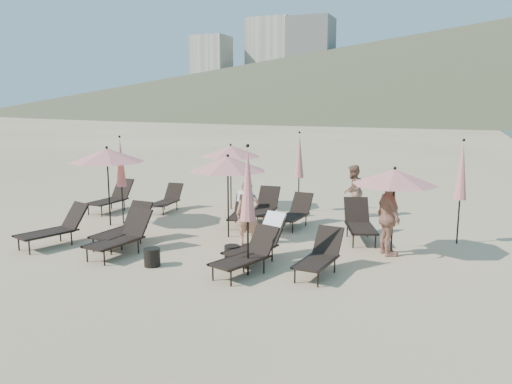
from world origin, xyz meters
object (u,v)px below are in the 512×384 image
at_px(umbrella_closed_2, 121,163).
at_px(side_table_0, 152,257).
at_px(lounger_2, 121,236).
at_px(lounger_6, 112,197).
at_px(lounger_0, 55,227).
at_px(lounger_4, 247,254).
at_px(lounger_1, 124,227).
at_px(beachgoer_c, 389,217).
at_px(umbrella_open_1, 228,164).
at_px(umbrella_open_2, 395,177).
at_px(beachgoer_b, 353,191).
at_px(umbrella_closed_0, 248,185).
at_px(lounger_10, 295,212).
at_px(umbrella_open_3, 231,151).
at_px(umbrella_closed_3, 299,156).
at_px(lounger_8, 263,207).
at_px(lounger_5, 320,255).
at_px(lounger_7, 167,199).
at_px(umbrella_open_0, 107,155).
at_px(lounger_3, 259,240).
at_px(beachgoer_a, 248,213).
at_px(side_table_1, 232,254).
at_px(umbrella_closed_1, 462,171).
at_px(lounger_11, 359,222).
at_px(lounger_9, 242,210).

relative_size(umbrella_closed_2, side_table_0, 6.55).
height_order(lounger_2, lounger_6, lounger_6).
distance_m(lounger_0, lounger_2, 2.11).
height_order(lounger_2, lounger_4, lounger_2).
relative_size(lounger_1, lounger_4, 1.04).
bearing_deg(beachgoer_c, umbrella_open_1, 57.86).
bearing_deg(umbrella_open_2, umbrella_open_1, 178.96).
bearing_deg(lounger_0, beachgoer_b, 62.40).
relative_size(lounger_1, umbrella_closed_0, 0.65).
xyz_separation_m(lounger_10, umbrella_open_3, (-2.91, 1.63, 1.61)).
distance_m(lounger_6, umbrella_closed_3, 6.62).
xyz_separation_m(lounger_8, umbrella_open_2, (4.21, -2.16, 1.45)).
height_order(lounger_5, lounger_10, lounger_10).
distance_m(lounger_2, lounger_8, 4.98).
distance_m(lounger_7, umbrella_open_0, 3.03).
height_order(lounger_5, side_table_0, lounger_5).
distance_m(lounger_3, umbrella_closed_0, 1.79).
height_order(lounger_6, beachgoer_a, beachgoer_a).
distance_m(side_table_1, beachgoer_c, 3.89).
xyz_separation_m(umbrella_open_1, umbrella_open_2, (4.43, -0.08, -0.11)).
height_order(lounger_0, umbrella_closed_0, umbrella_closed_0).
relative_size(umbrella_closed_1, beachgoer_b, 1.62).
bearing_deg(lounger_2, side_table_0, -14.05).
xyz_separation_m(lounger_3, lounger_10, (-0.28, 3.57, -0.07)).
bearing_deg(lounger_8, lounger_0, -135.13).
bearing_deg(umbrella_closed_3, umbrella_closed_1, -24.15).
bearing_deg(lounger_8, lounger_10, -14.52).
bearing_deg(beachgoer_a, umbrella_closed_3, 73.41).
relative_size(umbrella_open_3, umbrella_closed_3, 0.84).
height_order(lounger_2, umbrella_closed_3, umbrella_closed_3).
xyz_separation_m(side_table_0, beachgoer_a, (1.30, 2.49, 0.63)).
distance_m(umbrella_open_0, umbrella_closed_1, 10.02).
bearing_deg(umbrella_closed_3, lounger_1, -117.09).
xyz_separation_m(lounger_1, umbrella_open_0, (-1.77, 1.63, 1.66)).
relative_size(lounger_6, beachgoer_b, 1.08).
height_order(lounger_5, umbrella_open_0, umbrella_open_0).
height_order(lounger_5, lounger_8, lounger_8).
xyz_separation_m(lounger_6, umbrella_open_0, (1.28, -1.72, 1.65)).
bearing_deg(lounger_7, umbrella_open_3, 28.64).
bearing_deg(beachgoer_a, umbrella_open_0, 158.58).
distance_m(umbrella_open_1, beachgoer_c, 4.47).
xyz_separation_m(lounger_11, beachgoer_a, (-2.62, -1.62, 0.35)).
bearing_deg(beachgoer_a, lounger_10, 60.35).
xyz_separation_m(umbrella_open_2, side_table_1, (-3.36, -1.96, -1.73)).
bearing_deg(umbrella_closed_1, side_table_0, -143.81).
distance_m(lounger_9, umbrella_closed_1, 6.35).
bearing_deg(beachgoer_b, lounger_8, -51.95).
distance_m(lounger_8, umbrella_closed_3, 2.46).
distance_m(lounger_0, lounger_4, 5.51).
distance_m(lounger_1, lounger_3, 3.79).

